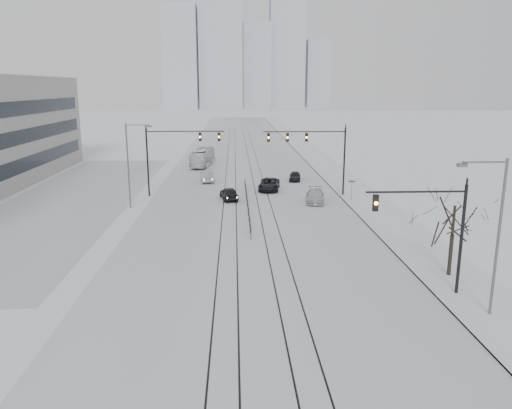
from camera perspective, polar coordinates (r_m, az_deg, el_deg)
name	(u,v)px	position (r m, az deg, el deg)	size (l,w,h in m)	color
ground	(263,348)	(25.74, 0.80, -16.12)	(500.00, 500.00, 0.00)	silver
road	(243,164)	(83.35, -1.54, 4.61)	(22.00, 260.00, 0.02)	silver
sidewalk_east	(323,163)	(84.64, 7.66, 4.67)	(5.00, 260.00, 0.16)	silver
curb	(308,164)	(84.24, 6.02, 4.67)	(0.10, 260.00, 0.12)	gray
parking_strip	(74,198)	(61.65, -20.06, 0.68)	(14.00, 60.00, 0.03)	silver
tram_rails	(245,188)	(63.66, -1.24, 1.89)	(5.30, 180.00, 0.01)	black
skyline	(245,54)	(296.61, -1.30, 16.81)	(96.00, 48.00, 72.00)	#A8AEB8
traffic_mast_near	(437,225)	(31.89, 19.94, -2.19)	(6.10, 0.37, 7.00)	black
traffic_mast_ne	(316,148)	(58.55, 6.89, 6.48)	(9.60, 0.37, 8.00)	black
traffic_mast_nw	(173,149)	(59.24, -9.50, 6.29)	(9.10, 0.37, 8.00)	black
street_light_east	(494,228)	(29.93, 25.57, -2.41)	(2.73, 0.25, 9.00)	#595B60
street_light_west	(131,160)	(54.01, -14.13, 5.01)	(2.73, 0.25, 9.00)	#595B60
bare_tree	(454,213)	(35.52, 21.72, -0.93)	(4.40, 4.40, 6.10)	black
median_fence	(247,202)	(53.78, -1.01, 0.30)	(0.06, 24.00, 1.00)	black
street_sign	(352,188)	(57.01, 10.88, 1.92)	(0.70, 0.06, 2.40)	#595B60
sedan_sb_inner	(229,194)	(57.10, -3.11, 1.26)	(1.71, 4.26, 1.45)	black
sedan_sb_outer	(207,177)	(68.17, -5.65, 3.19)	(1.52, 4.36, 1.44)	#9A9DA1
sedan_nb_front	(269,184)	(62.33, 1.51, 2.30)	(2.43, 5.27, 1.46)	black
sedan_nb_right	(315,196)	(56.20, 6.78, 0.96)	(1.96, 4.83, 1.40)	silver
sedan_nb_far	(295,176)	(68.88, 4.47, 3.24)	(1.49, 3.70, 1.26)	black
box_truck	(203,158)	(81.89, -6.12, 5.35)	(2.33, 9.98, 2.78)	silver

